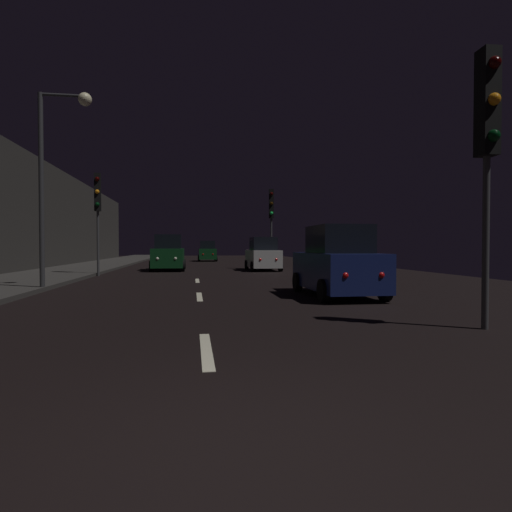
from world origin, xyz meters
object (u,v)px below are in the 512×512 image
(car_parked_right_far, at_px, (263,255))
(car_distant_taillights, at_px, (207,252))
(car_parked_right_near, at_px, (337,264))
(car_approaching_headlights, at_px, (169,254))
(traffic_light_far_right, at_px, (271,211))
(traffic_light_far_left, at_px, (98,201))
(streetlamp_overhead, at_px, (56,157))
(traffic_light_near_right, at_px, (488,125))

(car_parked_right_far, distance_m, car_distant_taillights, 17.43)
(car_parked_right_near, relative_size, car_distant_taillights, 1.03)
(car_parked_right_near, bearing_deg, car_approaching_headlights, 21.49)
(traffic_light_far_right, height_order, traffic_light_far_left, traffic_light_far_right)
(traffic_light_far_right, bearing_deg, car_distant_taillights, -160.03)
(streetlamp_overhead, bearing_deg, car_approaching_headlights, 76.33)
(car_parked_right_far, bearing_deg, car_approaching_headlights, 81.01)
(car_parked_right_far, xyz_separation_m, car_distant_taillights, (-2.87, 17.19, -0.00))
(traffic_light_near_right, bearing_deg, car_parked_right_far, -175.14)
(traffic_light_near_right, relative_size, car_approaching_headlights, 1.14)
(traffic_light_near_right, bearing_deg, traffic_light_far_left, -145.11)
(car_approaching_headlights, xyz_separation_m, car_parked_right_near, (5.81, -14.76, -0.05))
(traffic_light_near_right, height_order, car_parked_right_near, traffic_light_near_right)
(traffic_light_far_right, xyz_separation_m, car_approaching_headlights, (-6.61, -0.51, -2.82))
(car_approaching_headlights, relative_size, car_parked_right_near, 1.05)
(car_parked_right_near, bearing_deg, car_parked_right_far, 0.00)
(car_parked_right_far, bearing_deg, car_parked_right_near, -180.00)
(traffic_light_far_right, bearing_deg, traffic_light_far_left, -55.37)
(traffic_light_far_left, bearing_deg, traffic_light_far_right, 112.08)
(car_parked_right_near, bearing_deg, traffic_light_far_left, 41.88)
(traffic_light_far_left, distance_m, car_distant_taillights, 22.02)
(traffic_light_far_left, xyz_separation_m, car_approaching_headlights, (3.23, 4.67, -2.77))
(traffic_light_near_right, distance_m, car_parked_right_near, 6.09)
(traffic_light_far_left, relative_size, car_distant_taillights, 1.27)
(streetlamp_overhead, bearing_deg, traffic_light_far_right, 52.90)
(car_parked_right_near, bearing_deg, traffic_light_far_right, -2.99)
(traffic_light_far_left, bearing_deg, car_parked_right_near, 36.20)
(traffic_light_near_right, distance_m, car_distant_taillights, 36.72)
(streetlamp_overhead, height_order, car_distant_taillights, streetlamp_overhead)
(traffic_light_near_right, height_order, streetlamp_overhead, streetlamp_overhead)
(traffic_light_far_right, distance_m, car_parked_right_near, 15.56)
(traffic_light_far_right, height_order, streetlamp_overhead, streetlamp_overhead)
(traffic_light_near_right, distance_m, traffic_light_far_left, 18.40)
(traffic_light_far_left, height_order, car_approaching_headlights, traffic_light_far_left)
(traffic_light_far_left, xyz_separation_m, car_parked_right_near, (9.05, -10.09, -2.82))
(traffic_light_far_left, distance_m, streetlamp_overhead, 7.50)
(traffic_light_far_left, relative_size, car_parked_right_far, 1.27)
(traffic_light_far_right, relative_size, car_approaching_headlights, 1.19)
(car_parked_right_far, height_order, car_distant_taillights, car_parked_right_far)
(traffic_light_far_right, height_order, car_distant_taillights, traffic_light_far_right)
(car_approaching_headlights, bearing_deg, car_distant_taillights, 169.75)
(traffic_light_near_right, distance_m, car_approaching_headlights, 21.41)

